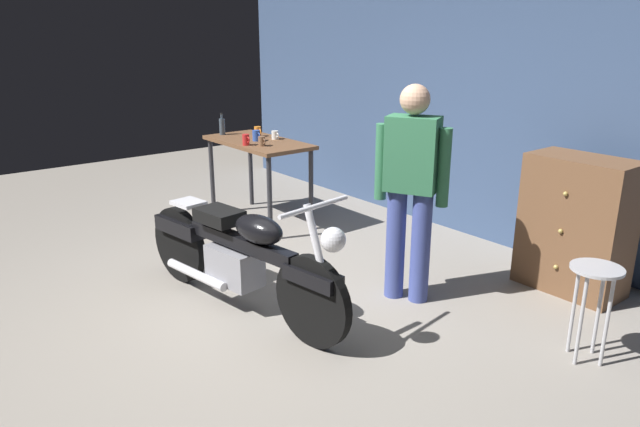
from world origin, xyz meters
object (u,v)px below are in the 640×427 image
(person_standing, at_px, (411,185))
(mug_red_diner, at_px, (246,140))
(wooden_dresser, at_px, (576,225))
(bottle, at_px, (222,126))
(mug_blue_enamel, at_px, (256,136))
(mug_brown_stoneware, at_px, (262,141))
(mug_white_ceramic, at_px, (275,135))
(motorcycle, at_px, (239,254))
(shop_stool, at_px, (594,288))
(mug_orange_travel, at_px, (258,131))

(person_standing, bearing_deg, mug_red_diner, -25.17)
(wooden_dresser, height_order, bottle, bottle)
(person_standing, height_order, mug_blue_enamel, person_standing)
(mug_blue_enamel, bearing_deg, person_standing, -3.46)
(mug_brown_stoneware, bearing_deg, mug_white_ceramic, 125.77)
(motorcycle, relative_size, mug_brown_stoneware, 20.97)
(mug_brown_stoneware, bearing_deg, shop_stool, 3.48)
(mug_brown_stoneware, bearing_deg, mug_red_diner, -141.36)
(mug_blue_enamel, bearing_deg, wooden_dresser, 18.45)
(motorcycle, relative_size, bottle, 9.04)
(mug_orange_travel, bearing_deg, mug_white_ceramic, 11.64)
(mug_brown_stoneware, height_order, mug_blue_enamel, mug_blue_enamel)
(mug_orange_travel, xyz_separation_m, mug_red_diner, (0.36, -0.37, 0.00))
(mug_orange_travel, height_order, bottle, bottle)
(motorcycle, height_order, mug_orange_travel, mug_orange_travel)
(person_standing, bearing_deg, mug_orange_travel, -33.70)
(mug_white_ceramic, height_order, mug_orange_travel, mug_orange_travel)
(motorcycle, distance_m, mug_red_diner, 1.97)
(shop_stool, xyz_separation_m, wooden_dresser, (-0.63, 0.92, 0.05))
(mug_white_ceramic, bearing_deg, mug_orange_travel, -168.36)
(person_standing, xyz_separation_m, mug_blue_enamel, (-2.36, 0.14, 0.03))
(person_standing, height_order, wooden_dresser, person_standing)
(wooden_dresser, bearing_deg, mug_blue_enamel, -161.55)
(shop_stool, xyz_separation_m, mug_brown_stoneware, (-3.43, -0.21, 0.45))
(mug_brown_stoneware, relative_size, mug_red_diner, 0.92)
(mug_red_diner, bearing_deg, mug_blue_enamel, 123.03)
(mug_brown_stoneware, relative_size, mug_blue_enamel, 0.89)
(wooden_dresser, distance_m, mug_brown_stoneware, 3.05)
(shop_stool, bearing_deg, wooden_dresser, 124.35)
(person_standing, height_order, mug_white_ceramic, person_standing)
(motorcycle, height_order, person_standing, person_standing)
(bottle, bearing_deg, person_standing, -1.01)
(mug_orange_travel, relative_size, mug_blue_enamel, 0.95)
(mug_blue_enamel, bearing_deg, motorcycle, -36.58)
(shop_stool, height_order, mug_blue_enamel, mug_blue_enamel)
(motorcycle, xyz_separation_m, mug_brown_stoneware, (-1.44, 1.17, 0.50))
(wooden_dresser, bearing_deg, mug_brown_stoneware, -157.98)
(motorcycle, distance_m, person_standing, 1.38)
(mug_white_ceramic, bearing_deg, mug_brown_stoneware, -54.23)
(mug_brown_stoneware, distance_m, bottle, 0.84)
(person_standing, relative_size, mug_blue_enamel, 14.36)
(motorcycle, bearing_deg, shop_stool, 26.66)
(motorcycle, bearing_deg, wooden_dresser, 51.46)
(wooden_dresser, distance_m, mug_white_ceramic, 3.16)
(shop_stool, distance_m, mug_brown_stoneware, 3.47)
(person_standing, xyz_separation_m, wooden_dresser, (0.72, 1.17, -0.38))
(motorcycle, height_order, shop_stool, motorcycle)
(wooden_dresser, xyz_separation_m, mug_red_diner, (-2.93, -1.24, 0.41))
(bottle, bearing_deg, mug_red_diner, -9.89)
(mug_brown_stoneware, bearing_deg, person_standing, -0.95)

